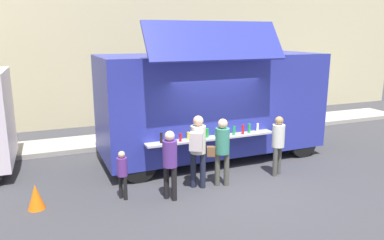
{
  "coord_description": "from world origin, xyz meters",
  "views": [
    {
      "loc": [
        -4.15,
        -7.48,
        3.65
      ],
      "look_at": [
        -0.37,
        1.89,
        1.3
      ],
      "focal_mm": 34.74,
      "sensor_mm": 36.0,
      "label": 1
    }
  ],
  "objects_px": {
    "customer_rear_waiting": "(170,159)",
    "customer_front_ordering": "(222,147)",
    "food_truck_main": "(212,102)",
    "customer_mid_with_backpack": "(198,145)",
    "customer_extra_browsing": "(278,140)",
    "traffic_cone_orange": "(36,197)",
    "trash_bin": "(286,115)",
    "child_near_queue": "(122,171)"
  },
  "relations": [
    {
      "from": "customer_rear_waiting",
      "to": "customer_front_ordering",
      "type": "bearing_deg",
      "value": -26.32
    },
    {
      "from": "food_truck_main",
      "to": "customer_mid_with_backpack",
      "type": "xyz_separation_m",
      "value": [
        -1.31,
        -2.0,
        -0.59
      ]
    },
    {
      "from": "customer_mid_with_backpack",
      "to": "customer_extra_browsing",
      "type": "bearing_deg",
      "value": -57.49
    },
    {
      "from": "traffic_cone_orange",
      "to": "trash_bin",
      "type": "distance_m",
      "value": 10.16
    },
    {
      "from": "child_near_queue",
      "to": "food_truck_main",
      "type": "bearing_deg",
      "value": -0.31
    },
    {
      "from": "food_truck_main",
      "to": "customer_extra_browsing",
      "type": "distance_m",
      "value": 2.33
    },
    {
      "from": "customer_rear_waiting",
      "to": "customer_extra_browsing",
      "type": "bearing_deg",
      "value": -30.94
    },
    {
      "from": "food_truck_main",
      "to": "customer_extra_browsing",
      "type": "xyz_separation_m",
      "value": [
        0.96,
        -2.0,
        -0.73
      ]
    },
    {
      "from": "food_truck_main",
      "to": "trash_bin",
      "type": "height_order",
      "value": "food_truck_main"
    },
    {
      "from": "traffic_cone_orange",
      "to": "customer_front_ordering",
      "type": "relative_size",
      "value": 0.33
    },
    {
      "from": "traffic_cone_orange",
      "to": "customer_rear_waiting",
      "type": "bearing_deg",
      "value": -12.33
    },
    {
      "from": "traffic_cone_orange",
      "to": "child_near_queue",
      "type": "bearing_deg",
      "value": -6.15
    },
    {
      "from": "traffic_cone_orange",
      "to": "trash_bin",
      "type": "xyz_separation_m",
      "value": [
        9.31,
        4.06,
        0.18
      ]
    },
    {
      "from": "traffic_cone_orange",
      "to": "customer_rear_waiting",
      "type": "height_order",
      "value": "customer_rear_waiting"
    },
    {
      "from": "customer_extra_browsing",
      "to": "child_near_queue",
      "type": "xyz_separation_m",
      "value": [
        -4.07,
        0.06,
        -0.27
      ]
    },
    {
      "from": "customer_front_ordering",
      "to": "customer_rear_waiting",
      "type": "xyz_separation_m",
      "value": [
        -1.41,
        -0.28,
        -0.05
      ]
    },
    {
      "from": "food_truck_main",
      "to": "traffic_cone_orange",
      "type": "bearing_deg",
      "value": -161.54
    },
    {
      "from": "trash_bin",
      "to": "customer_extra_browsing",
      "type": "relative_size",
      "value": 0.58
    },
    {
      "from": "food_truck_main",
      "to": "customer_mid_with_backpack",
      "type": "height_order",
      "value": "food_truck_main"
    },
    {
      "from": "traffic_cone_orange",
      "to": "customer_extra_browsing",
      "type": "height_order",
      "value": "customer_extra_browsing"
    },
    {
      "from": "trash_bin",
      "to": "traffic_cone_orange",
      "type": "bearing_deg",
      "value": -156.44
    },
    {
      "from": "food_truck_main",
      "to": "child_near_queue",
      "type": "height_order",
      "value": "food_truck_main"
    },
    {
      "from": "trash_bin",
      "to": "child_near_queue",
      "type": "relative_size",
      "value": 0.81
    },
    {
      "from": "customer_mid_with_backpack",
      "to": "customer_rear_waiting",
      "type": "xyz_separation_m",
      "value": [
        -0.82,
        -0.35,
        -0.14
      ]
    },
    {
      "from": "trash_bin",
      "to": "child_near_queue",
      "type": "height_order",
      "value": "child_near_queue"
    },
    {
      "from": "customer_mid_with_backpack",
      "to": "customer_extra_browsing",
      "type": "height_order",
      "value": "customer_mid_with_backpack"
    },
    {
      "from": "child_near_queue",
      "to": "customer_rear_waiting",
      "type": "bearing_deg",
      "value": -55.2
    },
    {
      "from": "customer_front_ordering",
      "to": "child_near_queue",
      "type": "relative_size",
      "value": 1.49
    },
    {
      "from": "customer_front_ordering",
      "to": "child_near_queue",
      "type": "bearing_deg",
      "value": 108.48
    },
    {
      "from": "customer_mid_with_backpack",
      "to": "child_near_queue",
      "type": "height_order",
      "value": "customer_mid_with_backpack"
    },
    {
      "from": "traffic_cone_orange",
      "to": "trash_bin",
      "type": "relative_size",
      "value": 0.6
    },
    {
      "from": "trash_bin",
      "to": "customer_extra_browsing",
      "type": "xyz_separation_m",
      "value": [
        -3.42,
        -4.32,
        0.49
      ]
    },
    {
      "from": "food_truck_main",
      "to": "traffic_cone_orange",
      "type": "height_order",
      "value": "food_truck_main"
    },
    {
      "from": "customer_mid_with_backpack",
      "to": "food_truck_main",
      "type": "bearing_deg",
      "value": -0.89
    },
    {
      "from": "food_truck_main",
      "to": "customer_extra_browsing",
      "type": "bearing_deg",
      "value": -65.3
    },
    {
      "from": "trash_bin",
      "to": "customer_front_ordering",
      "type": "height_order",
      "value": "customer_front_ordering"
    },
    {
      "from": "traffic_cone_orange",
      "to": "customer_front_ordering",
      "type": "height_order",
      "value": "customer_front_ordering"
    },
    {
      "from": "food_truck_main",
      "to": "customer_extra_browsing",
      "type": "relative_size",
      "value": 4.11
    },
    {
      "from": "trash_bin",
      "to": "customer_extra_browsing",
      "type": "distance_m",
      "value": 5.53
    },
    {
      "from": "traffic_cone_orange",
      "to": "food_truck_main",
      "type": "bearing_deg",
      "value": 19.43
    },
    {
      "from": "customer_front_ordering",
      "to": "child_near_queue",
      "type": "xyz_separation_m",
      "value": [
        -2.4,
        0.14,
        -0.32
      ]
    },
    {
      "from": "customer_front_ordering",
      "to": "customer_extra_browsing",
      "type": "relative_size",
      "value": 1.06
    }
  ]
}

